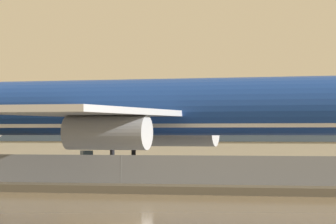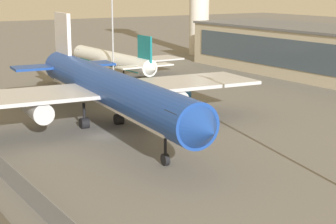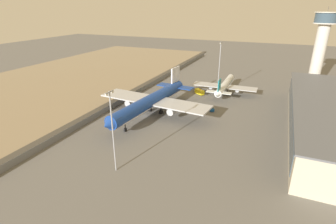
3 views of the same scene
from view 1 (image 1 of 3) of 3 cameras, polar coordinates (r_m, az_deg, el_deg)
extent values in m
plane|color=#66635E|center=(83.21, 0.33, -3.83)|extent=(500.00, 500.00, 0.00)
cube|color=#474238|center=(63.44, -3.90, -4.44)|extent=(320.00, 3.00, 0.50)
cube|color=slate|center=(67.69, -2.75, -3.48)|extent=(280.00, 0.08, 2.29)
cylinder|color=slate|center=(67.69, -2.75, -3.48)|extent=(0.10, 0.10, 2.29)
cylinder|color=#193D93|center=(85.59, -0.52, 0.29)|extent=(48.13, 9.25, 4.93)
cube|color=silver|center=(85.56, -0.52, -0.62)|extent=(40.88, 7.61, 0.89)
cube|color=#B7BABF|center=(97.22, 0.37, -0.25)|extent=(12.57, 23.84, 0.49)
cube|color=#B7BABF|center=(75.75, -5.10, 0.01)|extent=(12.57, 23.84, 0.49)
cylinder|color=#B7BABF|center=(95.02, 0.85, -1.19)|extent=(6.92, 3.31, 2.71)
cylinder|color=#B7BABF|center=(76.87, -3.57, -1.20)|extent=(6.92, 3.31, 2.71)
cylinder|color=black|center=(89.15, -2.01, -2.28)|extent=(0.39, 0.39, 2.89)
cylinder|color=black|center=(89.19, -2.01, -3.21)|extent=(1.68, 1.25, 1.59)
cylinder|color=black|center=(84.33, -3.26, -2.34)|extent=(0.39, 0.39, 2.89)
cylinder|color=black|center=(84.37, -3.26, -3.32)|extent=(1.68, 1.25, 1.59)
cone|color=white|center=(112.95, -9.74, -1.06)|extent=(2.17, 2.99, 2.96)
cube|color=#19519E|center=(109.47, -4.95, -2.79)|extent=(3.54, 3.14, 1.11)
cube|color=#283847|center=(109.57, -4.75, -2.37)|extent=(1.65, 1.69, 0.50)
cylinder|color=black|center=(110.42, -4.56, -2.98)|extent=(0.70, 0.58, 0.70)
cylinder|color=black|center=(109.12, -4.35, -3.01)|extent=(0.70, 0.58, 0.70)
cylinder|color=black|center=(109.86, -5.55, -2.99)|extent=(0.70, 0.58, 0.70)
cylinder|color=black|center=(108.56, -5.35, -3.02)|extent=(0.70, 0.58, 0.70)
cube|color=#BCB299|center=(147.49, 0.95, -0.69)|extent=(82.04, 21.34, 10.13)
cube|color=#3D4C5B|center=(137.02, -0.02, -0.45)|extent=(75.48, 0.16, 6.08)
cube|color=#5B5E63|center=(147.63, 0.95, 1.37)|extent=(82.64, 21.94, 0.50)
camera|label=2|loc=(70.15, 56.12, 12.26)|focal=60.00mm
camera|label=3|loc=(147.24, 40.33, 13.46)|focal=28.00mm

